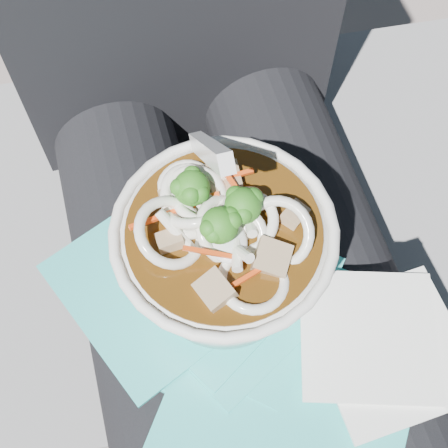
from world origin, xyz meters
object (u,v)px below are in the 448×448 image
object	(u,v)px
udon_bowl	(223,249)
stone_ledge	(212,284)
plastic_bag	(241,323)
person_body	(221,215)
lap	(245,302)

from	to	relation	value
udon_bowl	stone_ledge	bearing A→B (deg)	81.27
stone_ledge	plastic_bag	size ratio (longest dim) A/B	2.72
person_body	plastic_bag	xyz separation A→B (m)	(-0.02, -0.14, 0.06)
person_body	plastic_bag	world-z (taller)	person_body
person_body	udon_bowl	world-z (taller)	person_body
person_body	plastic_bag	size ratio (longest dim) A/B	2.76
stone_ledge	udon_bowl	size ratio (longest dim) A/B	4.58
lap	person_body	size ratio (longest dim) A/B	0.47
stone_ledge	lap	size ratio (longest dim) A/B	2.08
stone_ledge	plastic_bag	xyz separation A→B (m)	(-0.02, -0.20, 0.39)
lap	person_body	bearing A→B (deg)	90.00
udon_bowl	lap	bearing A→B (deg)	12.34
stone_ledge	plastic_bag	bearing A→B (deg)	-95.60
lap	plastic_bag	world-z (taller)	plastic_bag
plastic_bag	udon_bowl	xyz separation A→B (m)	(-0.00, 0.04, 0.07)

